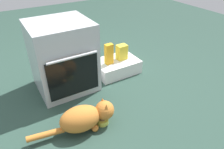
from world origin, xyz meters
TOP-DOWN VIEW (x-y plane):
  - ground at (0.00, 0.00)m, footprint 8.00×8.00m
  - oven at (0.03, 0.40)m, footprint 0.59×0.59m
  - pantry_cabinet at (0.66, 0.37)m, footprint 0.51×0.36m
  - food_bowl at (0.10, -0.29)m, footprint 0.11×0.11m
  - cat at (-0.05, -0.28)m, footprint 0.73×0.26m
  - juice_carton at (0.55, 0.35)m, footprint 0.09×0.06m
  - snack_bag at (0.73, 0.37)m, footprint 0.12×0.09m
  - soda_can at (0.46, 0.47)m, footprint 0.07×0.07m

SIDE VIEW (x-z plane):
  - ground at x=0.00m, z-range 0.00..0.00m
  - food_bowl at x=0.10m, z-range -0.01..0.06m
  - pantry_cabinet at x=0.66m, z-range 0.00..0.16m
  - cat at x=-0.05m, z-range 0.01..0.24m
  - soda_can at x=0.46m, z-range 0.16..0.28m
  - snack_bag at x=0.73m, z-range 0.16..0.34m
  - juice_carton at x=0.55m, z-range 0.16..0.40m
  - oven at x=0.03m, z-range 0.00..0.72m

